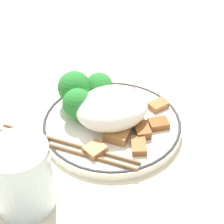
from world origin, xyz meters
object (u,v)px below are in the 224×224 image
broccoli_back_center (74,88)px  broccoli_back_right (78,104)px  chopsticks (67,146)px  plate (112,124)px  drinking_glass (22,177)px  broccoli_back_left (98,87)px

broccoli_back_center → broccoli_back_right: (0.01, 0.04, -0.00)m
broccoli_back_right → chopsticks: broccoli_back_right is taller
plate → chopsticks: (0.08, 0.03, 0.01)m
drinking_glass → chopsticks: bearing=-137.5°
plate → drinking_glass: bearing=32.1°
broccoli_back_left → broccoli_back_right: broccoli_back_right is taller
broccoli_back_left → broccoli_back_right: size_ratio=0.94×
plate → broccoli_back_center: 0.09m
chopsticks → drinking_glass: drinking_glass is taller
broccoli_back_center → drinking_glass: (0.11, 0.16, 0.00)m
broccoli_back_right → broccoli_back_center: bearing=-99.4°
broccoli_back_left → chopsticks: size_ratio=0.29×
broccoli_back_left → drinking_glass: size_ratio=0.53×
broccoli_back_left → chopsticks: (0.08, 0.09, -0.02)m
broccoli_back_center → chopsticks: bearing=66.4°
broccoli_back_center → broccoli_back_right: bearing=80.6°
broccoli_back_left → broccoli_back_center: bearing=-5.4°
broccoli_back_left → drinking_glass: 0.22m
broccoli_back_center → chopsticks: 0.11m
broccoli_back_left → plate: bearing=91.6°
broccoli_back_right → drinking_glass: 0.16m
broccoli_back_right → chopsticks: (0.04, 0.06, -0.03)m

